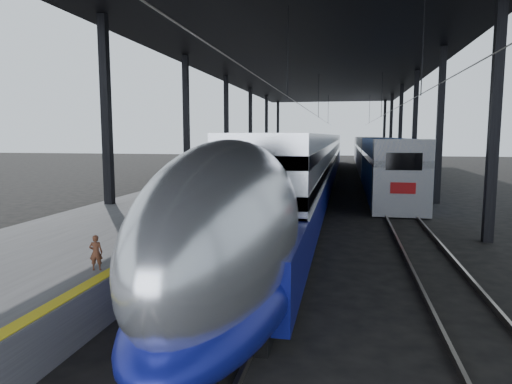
# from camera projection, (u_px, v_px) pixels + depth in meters

# --- Properties ---
(ground) EXTENTS (160.00, 160.00, 0.00)m
(ground) POSITION_uv_depth(u_px,v_px,m) (201.00, 264.00, 14.12)
(ground) COLOR black
(ground) RESTS_ON ground
(platform) EXTENTS (6.00, 80.00, 1.00)m
(platform) POSITION_uv_depth(u_px,v_px,m) (239.00, 182.00, 34.20)
(platform) COLOR #4C4C4F
(platform) RESTS_ON ground
(yellow_strip) EXTENTS (0.30, 80.00, 0.01)m
(yellow_strip) POSITION_uv_depth(u_px,v_px,m) (276.00, 176.00, 33.60)
(yellow_strip) COLOR gold
(yellow_strip) RESTS_ON platform
(rails) EXTENTS (6.52, 80.00, 0.16)m
(rails) POSITION_uv_depth(u_px,v_px,m) (348.00, 190.00, 32.72)
(rails) COLOR slate
(rails) RESTS_ON ground
(canopy) EXTENTS (18.00, 75.00, 9.47)m
(canopy) POSITION_uv_depth(u_px,v_px,m) (313.00, 62.00, 32.10)
(canopy) COLOR black
(canopy) RESTS_ON ground
(tgv_train) EXTENTS (2.82, 65.20, 4.04)m
(tgv_train) POSITION_uv_depth(u_px,v_px,m) (316.00, 162.00, 36.13)
(tgv_train) COLOR silver
(tgv_train) RESTS_ON ground
(second_train) EXTENTS (2.76, 56.05, 3.80)m
(second_train) POSITION_uv_depth(u_px,v_px,m) (372.00, 155.00, 48.10)
(second_train) COLOR navy
(second_train) RESTS_ON ground
(child) EXTENTS (0.33, 0.26, 0.80)m
(child) POSITION_uv_depth(u_px,v_px,m) (96.00, 253.00, 10.09)
(child) COLOR #512C1B
(child) RESTS_ON platform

